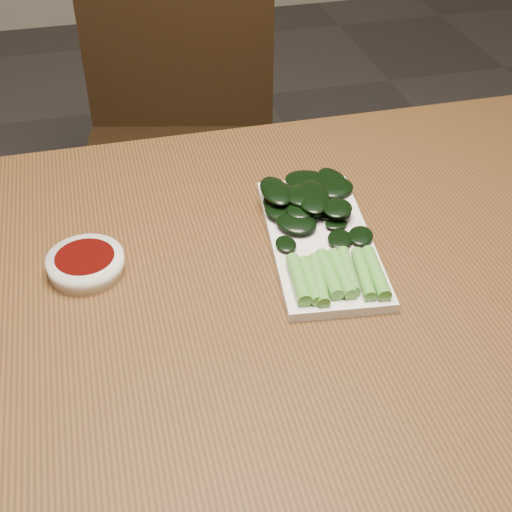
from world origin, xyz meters
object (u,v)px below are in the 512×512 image
gai_lan (315,222)px  serving_plate (320,241)px  table (247,322)px  chair_far (178,136)px  sauce_bowl (86,264)px

gai_lan → serving_plate: bearing=-85.1°
gai_lan → table: bearing=-148.2°
table → chair_far: chair_far is taller
sauce_bowl → gai_lan: 0.31m
chair_far → serving_plate: bearing=-70.3°
serving_plate → chair_far: bearing=96.0°
chair_far → sauce_bowl: size_ratio=9.01×
serving_plate → gai_lan: gai_lan is taller
gai_lan → chair_far: bearing=96.0°
sauce_bowl → serving_plate: (0.31, -0.02, -0.01)m
table → serving_plate: 0.15m
chair_far → gai_lan: size_ratio=2.82×
chair_far → serving_plate: (0.08, -0.81, 0.27)m
table → gai_lan: 0.17m
chair_far → sauce_bowl: 0.87m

